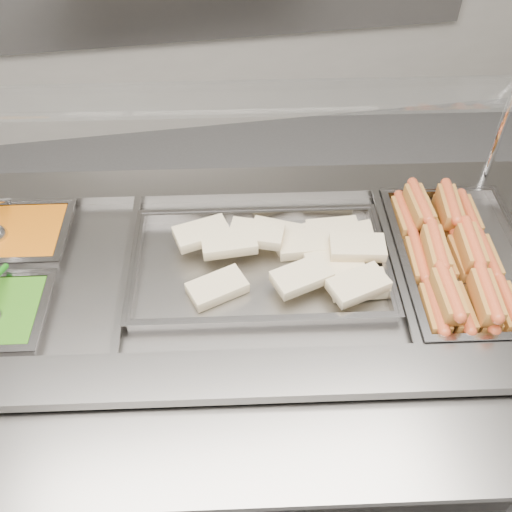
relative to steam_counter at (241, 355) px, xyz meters
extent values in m
cube|color=gray|center=(0.00, 0.00, -0.01)|extent=(1.91, 0.98, 0.88)
cube|color=gray|center=(-0.04, -0.35, 0.44)|extent=(1.91, 0.37, 0.03)
cube|color=gray|center=(0.04, 0.35, 0.44)|extent=(1.91, 0.37, 0.03)
cube|color=black|center=(0.00, 0.00, 0.33)|extent=(1.70, 0.78, 0.02)
cube|color=gray|center=(0.43, -0.05, 0.45)|extent=(0.09, 0.58, 0.01)
cube|color=gray|center=(-0.30, 0.04, 0.45)|extent=(0.09, 0.58, 0.01)
cube|color=gray|center=(-0.07, -0.52, 0.41)|extent=(1.85, 0.48, 0.02)
cylinder|color=silver|center=(0.83, 0.23, 0.68)|extent=(0.02, 0.02, 0.45)
cube|color=silver|center=(0.03, 0.21, 0.85)|extent=(1.70, 0.50, 0.09)
cube|color=#C4610A|center=(-0.63, 0.23, 0.42)|extent=(0.31, 0.26, 0.09)
cube|color=#A36722|center=(0.48, -0.24, 0.44)|extent=(0.07, 0.16, 0.05)
cylinder|color=#AF361F|center=(0.48, -0.24, 0.46)|extent=(0.05, 0.17, 0.03)
cube|color=#A36722|center=(0.50, -0.06, 0.44)|extent=(0.08, 0.16, 0.05)
cylinder|color=#AF361F|center=(0.50, -0.06, 0.46)|extent=(0.06, 0.17, 0.03)
cube|color=#A36722|center=(0.53, 0.11, 0.44)|extent=(0.07, 0.16, 0.05)
cylinder|color=#AF361F|center=(0.53, 0.11, 0.46)|extent=(0.05, 0.17, 0.03)
cube|color=#A36722|center=(0.54, -0.25, 0.44)|extent=(0.07, 0.16, 0.05)
cylinder|color=#AF361F|center=(0.54, -0.25, 0.46)|extent=(0.05, 0.17, 0.03)
cube|color=#A36722|center=(0.57, -0.07, 0.44)|extent=(0.07, 0.16, 0.05)
cylinder|color=#AF361F|center=(0.57, -0.07, 0.46)|extent=(0.05, 0.17, 0.03)
cube|color=#A36722|center=(0.59, 0.11, 0.44)|extent=(0.07, 0.16, 0.05)
cylinder|color=#AF361F|center=(0.59, 0.11, 0.46)|extent=(0.05, 0.17, 0.03)
cube|color=#A36722|center=(0.61, -0.26, 0.44)|extent=(0.07, 0.16, 0.05)
cylinder|color=#AF361F|center=(0.61, -0.26, 0.46)|extent=(0.06, 0.17, 0.03)
cube|color=#A36722|center=(0.63, -0.08, 0.44)|extent=(0.07, 0.16, 0.05)
cylinder|color=#AF361F|center=(0.63, -0.08, 0.46)|extent=(0.05, 0.17, 0.03)
cube|color=#A36722|center=(0.65, 0.10, 0.44)|extent=(0.08, 0.16, 0.05)
cylinder|color=#AF361F|center=(0.65, 0.10, 0.46)|extent=(0.06, 0.17, 0.03)
cube|color=#A36722|center=(0.67, -0.26, 0.44)|extent=(0.07, 0.16, 0.05)
cylinder|color=#AF361F|center=(0.67, -0.26, 0.46)|extent=(0.06, 0.17, 0.03)
cube|color=#A36722|center=(0.69, -0.09, 0.44)|extent=(0.07, 0.16, 0.05)
cylinder|color=#AF361F|center=(0.69, -0.09, 0.46)|extent=(0.05, 0.17, 0.03)
cube|color=#A36722|center=(0.72, 0.09, 0.44)|extent=(0.07, 0.16, 0.05)
cylinder|color=#AF361F|center=(0.72, 0.09, 0.46)|extent=(0.06, 0.17, 0.03)
cube|color=#A36722|center=(0.51, -0.24, 0.49)|extent=(0.07, 0.16, 0.05)
cylinder|color=#AF361F|center=(0.51, -0.24, 0.51)|extent=(0.05, 0.17, 0.03)
cube|color=#A36722|center=(0.54, -0.08, 0.49)|extent=(0.08, 0.16, 0.05)
cylinder|color=#AF361F|center=(0.54, -0.08, 0.51)|extent=(0.06, 0.17, 0.03)
cube|color=#A36722|center=(0.56, 0.10, 0.49)|extent=(0.06, 0.16, 0.05)
cylinder|color=#AF361F|center=(0.56, 0.10, 0.51)|extent=(0.04, 0.17, 0.03)
cube|color=#A36722|center=(0.60, -0.26, 0.49)|extent=(0.08, 0.16, 0.05)
cylinder|color=#AF361F|center=(0.60, -0.26, 0.51)|extent=(0.06, 0.17, 0.03)
cube|color=#A36722|center=(0.64, -0.08, 0.49)|extent=(0.08, 0.16, 0.05)
cylinder|color=#AF361F|center=(0.64, -0.08, 0.51)|extent=(0.06, 0.17, 0.03)
cube|color=#A36722|center=(0.65, 0.09, 0.49)|extent=(0.08, 0.16, 0.05)
cylinder|color=#AF361F|center=(0.65, 0.09, 0.51)|extent=(0.06, 0.17, 0.03)
cube|color=#D1BC8C|center=(0.31, -0.13, 0.45)|extent=(0.16, 0.09, 0.03)
cube|color=#D1BC8C|center=(0.13, 0.10, 0.45)|extent=(0.17, 0.14, 0.03)
cube|color=#D1BC8C|center=(0.20, 0.04, 0.45)|extent=(0.16, 0.09, 0.03)
cube|color=#D1BC8C|center=(0.27, -0.04, 0.45)|extent=(0.16, 0.10, 0.03)
cube|color=#D1BC8C|center=(0.34, 0.05, 0.45)|extent=(0.16, 0.10, 0.03)
cube|color=#D1BC8C|center=(0.19, 0.07, 0.45)|extent=(0.17, 0.12, 0.03)
cube|color=#D1BC8C|center=(-0.07, -0.07, 0.45)|extent=(0.17, 0.13, 0.03)
cube|color=#D1BC8C|center=(0.30, 0.09, 0.45)|extent=(0.16, 0.09, 0.03)
cube|color=#D1BC8C|center=(0.33, -0.02, 0.48)|extent=(0.17, 0.11, 0.03)
cube|color=#D1BC8C|center=(-0.09, 0.10, 0.48)|extent=(0.17, 0.12, 0.03)
cube|color=#D1BC8C|center=(0.07, 0.08, 0.48)|extent=(0.17, 0.13, 0.03)
cube|color=#D1BC8C|center=(-0.02, 0.05, 0.48)|extent=(0.15, 0.09, 0.03)
cube|color=#D1BC8C|center=(0.16, -0.10, 0.48)|extent=(0.17, 0.13, 0.03)
cube|color=#D1BC8C|center=(0.30, -0.15, 0.48)|extent=(0.17, 0.13, 0.03)
camera|label=1|loc=(-0.13, -1.07, 1.61)|focal=40.00mm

